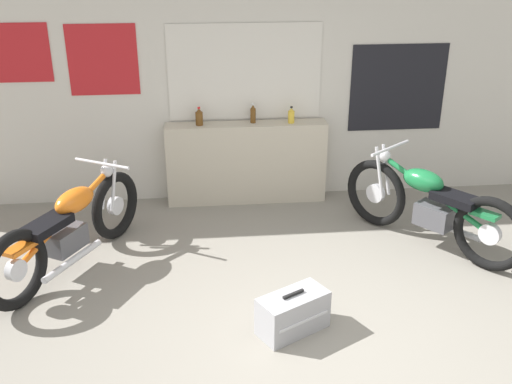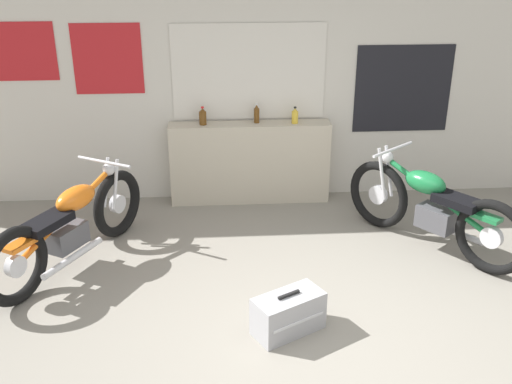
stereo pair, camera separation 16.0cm
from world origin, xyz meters
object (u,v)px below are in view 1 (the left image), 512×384
object	(u,v)px
bottle_center	(291,116)
motorcycle_green	(430,206)
bottle_leftmost	(199,117)
hard_case_silver	(293,313)
motorcycle_orange	(70,228)
bottle_left_center	(253,114)

from	to	relation	value
bottle_center	motorcycle_green	xyz separation A→B (m)	(1.24, -1.27, -0.61)
bottle_leftmost	hard_case_silver	bearing A→B (deg)	-74.91
motorcycle_orange	motorcycle_green	xyz separation A→B (m)	(3.56, 0.12, 0.02)
bottle_leftmost	bottle_left_center	distance (m)	0.62
bottle_leftmost	motorcycle_green	size ratio (longest dim) A/B	0.13
bottle_leftmost	hard_case_silver	world-z (taller)	bottle_leftmost
bottle_left_center	motorcycle_green	xyz separation A→B (m)	(1.68, -1.32, -0.63)
motorcycle_green	hard_case_silver	distance (m)	2.09
bottle_leftmost	motorcycle_green	xyz separation A→B (m)	(2.30, -1.29, -0.62)
motorcycle_green	hard_case_silver	size ratio (longest dim) A/B	2.64
motorcycle_orange	bottle_leftmost	bearing A→B (deg)	48.15
bottle_left_center	hard_case_silver	xyz separation A→B (m)	(0.08, -2.63, -0.90)
bottle_leftmost	motorcycle_green	world-z (taller)	bottle_leftmost
bottle_center	hard_case_silver	xyz separation A→B (m)	(-0.36, -2.58, -0.88)
bottle_left_center	motorcycle_green	size ratio (longest dim) A/B	0.14
bottle_leftmost	bottle_left_center	world-z (taller)	bottle_left_center
hard_case_silver	bottle_center	bearing A→B (deg)	82.12
bottle_left_center	bottle_center	world-z (taller)	bottle_left_center
bottle_center	hard_case_silver	distance (m)	2.75
motorcycle_orange	bottle_left_center	bearing A→B (deg)	37.47
bottle_left_center	bottle_center	xyz separation A→B (m)	(0.44, -0.05, -0.02)
motorcycle_green	motorcycle_orange	bearing A→B (deg)	-178.07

